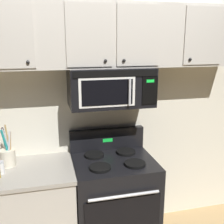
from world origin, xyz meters
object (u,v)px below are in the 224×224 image
at_px(over_range_microwave, 111,87).
at_px(salt_shaker, 1,168).
at_px(stove_range, 114,201).
at_px(utensil_crock_cream, 8,155).

xyz_separation_m(over_range_microwave, salt_shaker, (-0.98, -0.14, -0.62)).
xyz_separation_m(stove_range, over_range_microwave, (-0.00, 0.12, 1.11)).
bearing_deg(stove_range, over_range_microwave, 90.14).
bearing_deg(over_range_microwave, utensil_crock_cream, 179.60).
bearing_deg(salt_shaker, utensil_crock_cream, 76.19).
bearing_deg(utensil_crock_cream, salt_shaker, -103.81).
xyz_separation_m(utensil_crock_cream, salt_shaker, (-0.04, -0.15, -0.04)).
relative_size(over_range_microwave, salt_shaker, 6.77).
height_order(stove_range, utensil_crock_cream, utensil_crock_cream).
bearing_deg(stove_range, salt_shaker, -178.33).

